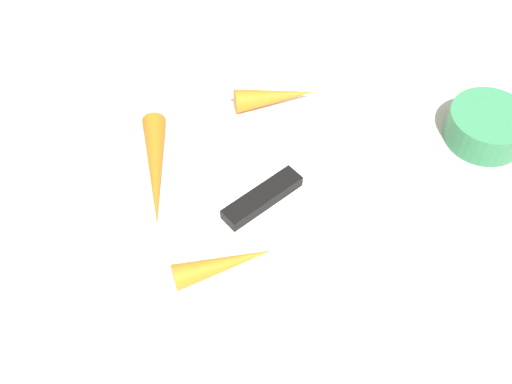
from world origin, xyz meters
TOP-DOWN VIEW (x-y plane):
  - ground_plane at (0.00, 0.00)m, footprint 1.40×1.40m
  - cutting_board at (0.00, 0.00)m, footprint 0.36×0.26m
  - knife at (0.02, -0.01)m, footprint 0.20×0.06m
  - carrot_medium at (-0.07, -0.07)m, footprint 0.10×0.04m
  - carrot_longest at (-0.08, 0.07)m, footprint 0.07×0.14m
  - carrot_shortest at (0.08, 0.10)m, footprint 0.10×0.05m
  - small_bowl at (0.26, -0.04)m, footprint 0.09×0.09m

SIDE VIEW (x-z plane):
  - ground_plane at x=0.00m, z-range 0.00..0.00m
  - cutting_board at x=0.00m, z-range 0.00..0.01m
  - knife at x=0.02m, z-range 0.01..0.02m
  - small_bowl at x=0.26m, z-range 0.00..0.04m
  - carrot_medium at x=-0.07m, z-range 0.01..0.04m
  - carrot_longest at x=-0.08m, z-range 0.01..0.04m
  - carrot_shortest at x=0.08m, z-range 0.01..0.04m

